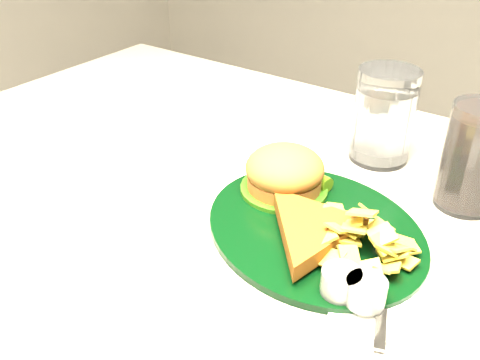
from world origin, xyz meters
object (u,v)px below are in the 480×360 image
Objects in this scene: dinner_plate at (316,210)px; cola_glass at (474,158)px; water_glass at (384,116)px; fork_napkin at (385,301)px.

cola_glass is (0.12, 0.16, 0.04)m from dinner_plate.
water_glass reaches higher than dinner_plate.
dinner_plate is at bearing -86.81° from water_glass.
water_glass is 0.91× the size of fork_napkin.
water_glass is at bearing 117.81° from dinner_plate.
water_glass and cola_glass have the same top height.
fork_napkin is at bearing -65.56° from water_glass.
cola_glass is 0.91× the size of fork_napkin.
dinner_plate is 0.13m from fork_napkin.
cola_glass is at bearing -21.00° from water_glass.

